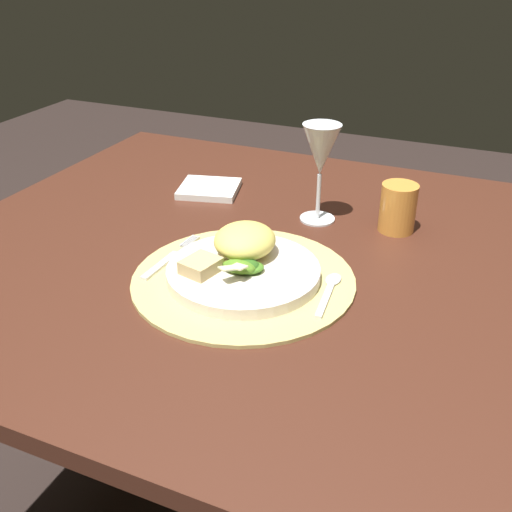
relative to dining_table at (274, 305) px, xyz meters
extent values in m
cube|color=#442216|center=(0.00, 0.00, 0.09)|extent=(1.21, 1.01, 0.03)
cylinder|color=#3F261B|center=(-0.53, 0.43, -0.26)|extent=(0.07, 0.07, 0.69)
cylinder|color=tan|center=(-0.01, -0.11, 0.11)|extent=(0.36, 0.36, 0.01)
cylinder|color=silver|center=(-0.01, -0.11, 0.13)|extent=(0.24, 0.24, 0.02)
ellipsoid|color=#DDCB5E|center=(-0.03, -0.07, 0.16)|extent=(0.11, 0.11, 0.05)
ellipsoid|color=#2C5C1A|center=(0.00, -0.12, 0.14)|extent=(0.06, 0.05, 0.02)
ellipsoid|color=#467B22|center=(0.00, -0.12, 0.14)|extent=(0.06, 0.05, 0.01)
ellipsoid|color=#4D7B20|center=(-0.01, -0.13, 0.15)|extent=(0.06, 0.03, 0.02)
cube|color=beige|center=(0.00, -0.15, 0.16)|extent=(0.03, 0.02, 0.01)
cube|color=beige|center=(-0.01, -0.16, 0.16)|extent=(0.03, 0.03, 0.01)
cube|color=tan|center=(-0.06, -0.15, 0.15)|extent=(0.06, 0.07, 0.02)
cube|color=silver|center=(-0.15, -0.13, 0.12)|extent=(0.02, 0.10, 0.00)
cube|color=silver|center=(-0.15, -0.04, 0.12)|extent=(0.00, 0.05, 0.00)
cube|color=silver|center=(-0.15, -0.04, 0.12)|extent=(0.00, 0.05, 0.00)
cube|color=silver|center=(-0.14, -0.04, 0.12)|extent=(0.00, 0.05, 0.00)
cube|color=silver|center=(-0.14, -0.04, 0.12)|extent=(0.00, 0.05, 0.00)
cube|color=silver|center=(0.13, -0.12, 0.12)|extent=(0.02, 0.10, 0.00)
ellipsoid|color=silver|center=(0.12, -0.06, 0.12)|extent=(0.02, 0.04, 0.01)
cube|color=white|center=(-0.23, 0.20, 0.12)|extent=(0.15, 0.14, 0.01)
cylinder|color=silver|center=(0.03, 0.16, 0.11)|extent=(0.07, 0.07, 0.00)
cylinder|color=silver|center=(0.03, 0.16, 0.16)|extent=(0.01, 0.01, 0.09)
cone|color=silver|center=(0.03, 0.16, 0.25)|extent=(0.07, 0.07, 0.09)
cylinder|color=orange|center=(0.17, 0.17, 0.15)|extent=(0.07, 0.07, 0.09)
camera|label=1|loc=(0.33, -0.85, 0.60)|focal=42.07mm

